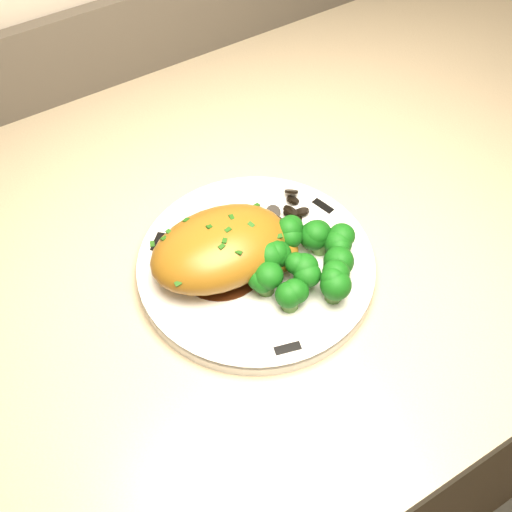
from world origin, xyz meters
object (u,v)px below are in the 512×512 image
counter (334,344)px  broccoli_florets (306,262)px  plate (256,266)px  chicken_breast (225,249)px

counter → broccoli_florets: (-0.19, -0.12, 0.52)m
counter → plate: bearing=-160.4°
plate → broccoli_florets: (0.03, -0.04, 0.03)m
plate → chicken_breast: chicken_breast is taller
counter → chicken_breast: (-0.25, -0.07, 0.52)m
chicken_breast → counter: bearing=18.9°
plate → broccoli_florets: broccoli_florets is taller
counter → plate: (-0.22, -0.08, 0.48)m
counter → chicken_breast: size_ratio=13.97×
chicken_breast → broccoli_florets: bearing=-37.0°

